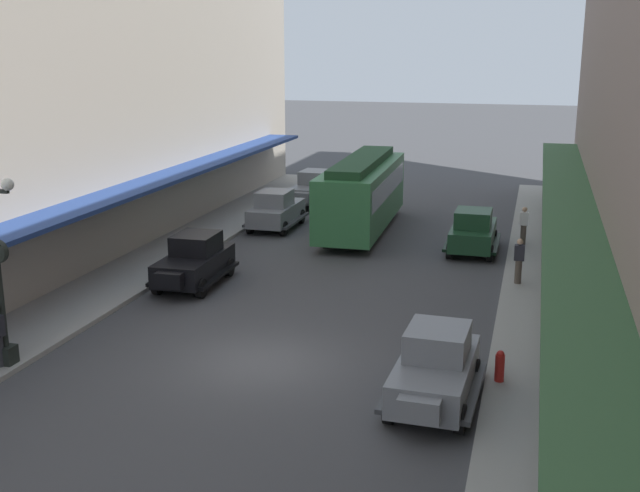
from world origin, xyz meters
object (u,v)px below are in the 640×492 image
object	(u,v)px
parked_car_2	(473,230)
pedestrian_0	(524,225)
parked_car_3	(276,209)
parked_car_4	(194,259)
pedestrian_2	(519,261)
fire_hydrant	(500,366)
streetcar	(362,191)
parked_car_0	(435,366)
parked_car_1	(314,188)

from	to	relation	value
parked_car_2	pedestrian_0	distance (m)	2.38
parked_car_3	parked_car_4	distance (m)	9.29
parked_car_2	pedestrian_2	size ratio (longest dim) A/B	2.60
fire_hydrant	pedestrian_2	bearing A→B (deg)	88.80
parked_car_3	streetcar	size ratio (longest dim) A/B	0.44
pedestrian_2	parked_car_0	bearing A→B (deg)	-99.23
parked_car_1	pedestrian_0	bearing A→B (deg)	-30.71
pedestrian_0	pedestrian_2	xyz separation A→B (m)	(-0.03, -5.83, 0.00)
parked_car_2	pedestrian_0	xyz separation A→B (m)	(2.01, 1.27, 0.05)
parked_car_1	streetcar	xyz separation A→B (m)	(3.87, -5.48, 0.96)
streetcar	pedestrian_0	bearing A→B (deg)	-8.94
parked_car_2	fire_hydrant	size ratio (longest dim) A/B	5.20
parked_car_1	parked_car_4	size ratio (longest dim) A/B	1.01
parked_car_4	pedestrian_2	world-z (taller)	parked_car_4
parked_car_1	pedestrian_0	xyz separation A→B (m)	(11.17, -6.63, 0.05)
parked_car_2	parked_car_3	xyz separation A→B (m)	(-9.31, 1.96, 0.00)
streetcar	parked_car_0	bearing A→B (deg)	-71.83
parked_car_3	parked_car_4	world-z (taller)	same
parked_car_2	streetcar	size ratio (longest dim) A/B	0.44
parked_car_0	streetcar	distance (m)	18.06
parked_car_2	parked_car_4	distance (m)	11.83
pedestrian_0	streetcar	bearing A→B (deg)	171.06
pedestrian_0	parked_car_0	bearing A→B (deg)	-95.98
streetcar	fire_hydrant	xyz separation A→B (m)	(7.09, -15.79, -1.34)
pedestrian_2	parked_car_4	bearing A→B (deg)	-166.18
parked_car_1	parked_car_4	world-z (taller)	same
parked_car_2	parked_car_4	size ratio (longest dim) A/B	0.99
parked_car_3	parked_car_4	xyz separation A→B (m)	(0.03, -9.29, 0.00)
parked_car_2	parked_car_3	world-z (taller)	same
parked_car_2	pedestrian_2	bearing A→B (deg)	-66.45
parked_car_1	parked_car_3	size ratio (longest dim) A/B	1.01
fire_hydrant	pedestrian_0	xyz separation A→B (m)	(0.21, 14.64, 0.43)
parked_car_1	pedestrian_2	size ratio (longest dim) A/B	2.63
parked_car_3	fire_hydrant	size ratio (longest dim) A/B	5.20
parked_car_2	streetcar	xyz separation A→B (m)	(-5.29, 2.42, 0.96)
parked_car_4	pedestrian_0	xyz separation A→B (m)	(11.30, 8.61, 0.05)
parked_car_3	parked_car_2	bearing A→B (deg)	-11.90
parked_car_4	pedestrian_0	distance (m)	14.20
parked_car_3	pedestrian_2	xyz separation A→B (m)	(11.29, -6.52, 0.05)
fire_hydrant	parked_car_4	bearing A→B (deg)	151.44
fire_hydrant	streetcar	bearing A→B (deg)	114.19
streetcar	pedestrian_2	size ratio (longest dim) A/B	5.89
parked_car_1	pedestrian_0	distance (m)	12.99
parked_car_3	streetcar	distance (m)	4.16
parked_car_1	parked_car_4	bearing A→B (deg)	-90.48
parked_car_4	parked_car_3	bearing A→B (deg)	90.16
parked_car_4	pedestrian_2	xyz separation A→B (m)	(11.27, 2.77, 0.05)
parked_car_0	fire_hydrant	world-z (taller)	parked_car_0
parked_car_2	fire_hydrant	distance (m)	13.49
streetcar	parked_car_3	bearing A→B (deg)	-173.45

